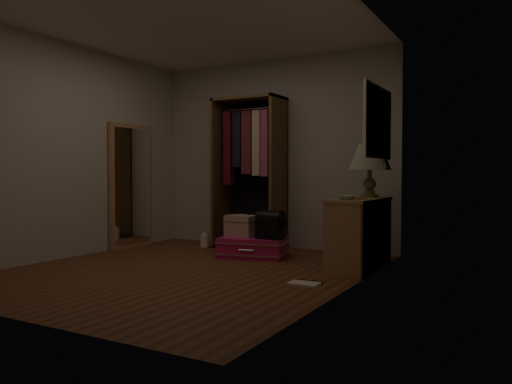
% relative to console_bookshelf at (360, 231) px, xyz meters
% --- Properties ---
extents(ground, '(4.00, 4.00, 0.00)m').
position_rel_console_bookshelf_xyz_m(ground, '(-1.54, -1.04, -0.39)').
color(ground, '#563018').
rests_on(ground, ground).
extents(room_walls, '(3.52, 4.02, 2.60)m').
position_rel_console_bookshelf_xyz_m(room_walls, '(-1.46, -1.00, 1.11)').
color(room_walls, beige).
rests_on(room_walls, ground).
extents(console_bookshelf, '(0.42, 1.12, 0.75)m').
position_rel_console_bookshelf_xyz_m(console_bookshelf, '(0.00, 0.00, 0.00)').
color(console_bookshelf, '#A3784F').
rests_on(console_bookshelf, ground).
extents(open_wardrobe, '(0.95, 0.50, 2.05)m').
position_rel_console_bookshelf_xyz_m(open_wardrobe, '(-1.77, 0.73, 0.80)').
color(open_wardrobe, brown).
rests_on(open_wardrobe, ground).
extents(floor_mirror, '(0.06, 0.80, 1.70)m').
position_rel_console_bookshelf_xyz_m(floor_mirror, '(-3.24, -0.04, 0.46)').
color(floor_mirror, tan).
rests_on(floor_mirror, ground).
extents(pink_suitcase, '(0.90, 0.73, 0.24)m').
position_rel_console_bookshelf_xyz_m(pink_suitcase, '(-1.35, 0.05, -0.27)').
color(pink_suitcase, '#C2175B').
rests_on(pink_suitcase, ground).
extents(train_case, '(0.40, 0.30, 0.28)m').
position_rel_console_bookshelf_xyz_m(train_case, '(-1.52, 0.07, -0.02)').
color(train_case, tan).
rests_on(train_case, pink_suitcase).
extents(black_bag, '(0.33, 0.22, 0.34)m').
position_rel_console_bookshelf_xyz_m(black_bag, '(-1.09, 0.00, 0.02)').
color(black_bag, black).
rests_on(black_bag, pink_suitcase).
extents(table_lamp, '(0.63, 0.63, 0.60)m').
position_rel_console_bookshelf_xyz_m(table_lamp, '(0.00, 0.32, 0.79)').
color(table_lamp, '#52582A').
rests_on(table_lamp, console_bookshelf).
extents(brass_tray, '(0.34, 0.34, 0.01)m').
position_rel_console_bookshelf_xyz_m(brass_tray, '(0.00, -0.21, 0.36)').
color(brass_tray, '#AA8941').
rests_on(brass_tray, console_bookshelf).
extents(ceramic_bowl, '(0.21, 0.21, 0.04)m').
position_rel_console_bookshelf_xyz_m(ceramic_bowl, '(-0.05, -0.33, 0.38)').
color(ceramic_bowl, '#ADD0B2').
rests_on(ceramic_bowl, console_bookshelf).
extents(white_jug, '(0.15, 0.15, 0.21)m').
position_rel_console_bookshelf_xyz_m(white_jug, '(-2.36, 0.46, -0.31)').
color(white_jug, white).
rests_on(white_jug, ground).
extents(floor_book, '(0.28, 0.23, 0.03)m').
position_rel_console_bookshelf_xyz_m(floor_book, '(-0.19, -1.05, -0.38)').
color(floor_book, beige).
rests_on(floor_book, ground).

